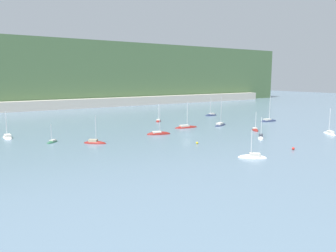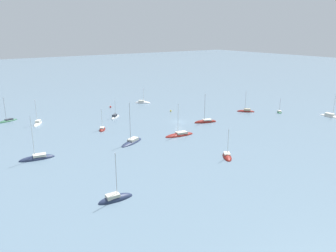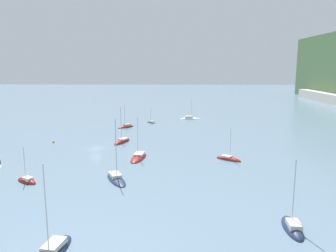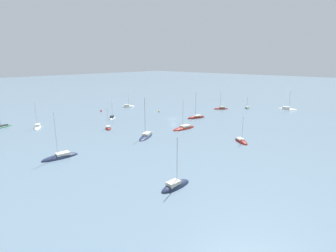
% 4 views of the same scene
% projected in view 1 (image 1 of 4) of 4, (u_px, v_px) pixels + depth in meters
% --- Properties ---
extents(ground_plane, '(600.00, 600.00, 0.00)m').
position_uv_depth(ground_plane, '(186.00, 135.00, 103.80)').
color(ground_plane, slate).
extents(hillside_ridge, '(347.19, 71.05, 40.25)m').
position_uv_depth(hillside_ridge, '(59.00, 74.00, 221.05)').
color(hillside_ridge, '#4C6B42').
rests_on(hillside_ridge, ground_plane).
extents(shore_town_strip, '(295.11, 6.00, 5.35)m').
position_uv_depth(shore_town_strip, '(78.00, 104.00, 191.40)').
color(shore_town_strip, beige).
rests_on(shore_town_strip, ground_plane).
extents(sailboat_0, '(4.07, 5.04, 7.30)m').
position_uv_depth(sailboat_0, '(255.00, 130.00, 112.15)').
color(sailboat_0, maroon).
rests_on(sailboat_0, ground_plane).
extents(sailboat_2, '(9.27, 4.04, 10.32)m').
position_uv_depth(sailboat_2, '(186.00, 128.00, 118.41)').
color(sailboat_2, maroon).
rests_on(sailboat_2, ground_plane).
extents(sailboat_3, '(8.89, 6.04, 11.88)m').
position_uv_depth(sailboat_3, '(220.00, 125.00, 124.29)').
color(sailboat_3, '#232D4C').
rests_on(sailboat_3, ground_plane).
extents(sailboat_4, '(4.99, 6.71, 8.88)m').
position_uv_depth(sailboat_4, '(329.00, 134.00, 105.27)').
color(sailboat_4, white).
rests_on(sailboat_4, ground_plane).
extents(sailboat_5, '(6.75, 2.48, 9.95)m').
position_uv_depth(sailboat_5, '(211.00, 115.00, 155.18)').
color(sailboat_5, '#232D4C').
rests_on(sailboat_5, ground_plane).
extents(sailboat_6, '(5.46, 5.03, 7.21)m').
position_uv_depth(sailboat_6, '(261.00, 138.00, 97.76)').
color(sailboat_6, white).
rests_on(sailboat_6, ground_plane).
extents(sailboat_7, '(2.50, 8.36, 8.60)m').
position_uv_depth(sailboat_7, '(8.00, 137.00, 98.76)').
color(sailboat_7, white).
rests_on(sailboat_7, ground_plane).
extents(sailboat_8, '(8.41, 3.67, 11.41)m').
position_uv_depth(sailboat_8, '(268.00, 121.00, 135.29)').
color(sailboat_8, '#232D4C').
rests_on(sailboat_8, ground_plane).
extents(sailboat_9, '(6.40, 6.11, 7.16)m').
position_uv_depth(sailboat_9, '(253.00, 158.00, 74.40)').
color(sailboat_9, silver).
rests_on(sailboat_9, ground_plane).
extents(sailboat_10, '(6.05, 5.88, 8.42)m').
position_uv_depth(sailboat_10, '(95.00, 143.00, 90.57)').
color(sailboat_10, maroon).
rests_on(sailboat_10, ground_plane).
extents(sailboat_11, '(7.96, 4.62, 10.64)m').
position_uv_depth(sailboat_11, '(159.00, 134.00, 104.71)').
color(sailboat_11, maroon).
rests_on(sailboat_11, ground_plane).
extents(sailboat_12, '(4.50, 4.29, 5.85)m').
position_uv_depth(sailboat_12, '(52.00, 142.00, 91.88)').
color(sailboat_12, '#2D6647').
rests_on(sailboat_12, ground_plane).
extents(sailboat_13, '(5.14, 6.03, 7.93)m').
position_uv_depth(sailboat_13, '(158.00, 121.00, 135.35)').
color(sailboat_13, maroon).
rests_on(sailboat_13, ground_plane).
extents(mooring_buoy_0, '(0.61, 0.61, 0.61)m').
position_uv_depth(mooring_buoy_0, '(197.00, 143.00, 89.78)').
color(mooring_buoy_0, yellow).
rests_on(mooring_buoy_0, ground_plane).
extents(mooring_buoy_1, '(0.72, 0.72, 0.72)m').
position_uv_depth(mooring_buoy_1, '(293.00, 149.00, 82.46)').
color(mooring_buoy_1, red).
rests_on(mooring_buoy_1, ground_plane).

